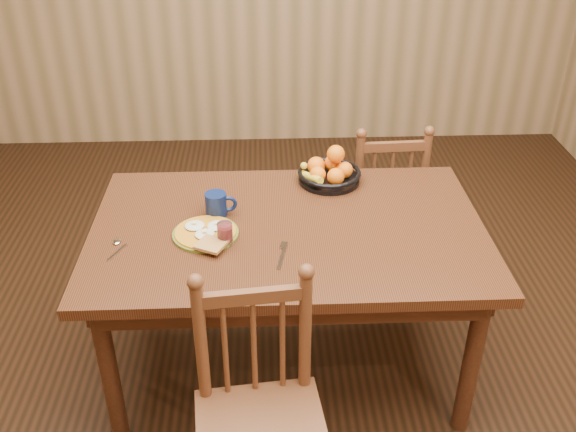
{
  "coord_description": "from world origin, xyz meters",
  "views": [
    {
      "loc": [
        -0.09,
        -2.2,
        2.15
      ],
      "look_at": [
        0.0,
        0.0,
        0.8
      ],
      "focal_mm": 40.0,
      "sensor_mm": 36.0,
      "label": 1
    }
  ],
  "objects_px": {
    "chair_far": "(382,201)",
    "breakfast_plate": "(206,233)",
    "coffee_mug": "(217,204)",
    "fruit_bowl": "(329,172)",
    "dining_table": "(288,244)",
    "chair_near": "(260,419)"
  },
  "relations": [
    {
      "from": "chair_far",
      "to": "fruit_bowl",
      "type": "distance_m",
      "value": 0.6
    },
    {
      "from": "breakfast_plate",
      "to": "fruit_bowl",
      "type": "distance_m",
      "value": 0.69
    },
    {
      "from": "chair_near",
      "to": "coffee_mug",
      "type": "bearing_deg",
      "value": 95.07
    },
    {
      "from": "chair_far",
      "to": "coffee_mug",
      "type": "height_order",
      "value": "chair_far"
    },
    {
      "from": "chair_near",
      "to": "breakfast_plate",
      "type": "bearing_deg",
      "value": 100.65
    },
    {
      "from": "dining_table",
      "to": "coffee_mug",
      "type": "distance_m",
      "value": 0.34
    },
    {
      "from": "chair_far",
      "to": "coffee_mug",
      "type": "bearing_deg",
      "value": 34.45
    },
    {
      "from": "chair_near",
      "to": "chair_far",
      "type": "bearing_deg",
      "value": 59.62
    },
    {
      "from": "dining_table",
      "to": "chair_near",
      "type": "xyz_separation_m",
      "value": [
        -0.12,
        -0.73,
        -0.21
      ]
    },
    {
      "from": "chair_far",
      "to": "chair_near",
      "type": "bearing_deg",
      "value": 63.09
    },
    {
      "from": "chair_far",
      "to": "breakfast_plate",
      "type": "distance_m",
      "value": 1.21
    },
    {
      "from": "chair_far",
      "to": "breakfast_plate",
      "type": "xyz_separation_m",
      "value": [
        -0.86,
        -0.79,
        0.33
      ]
    },
    {
      "from": "chair_near",
      "to": "breakfast_plate",
      "type": "xyz_separation_m",
      "value": [
        -0.2,
        0.68,
        0.3
      ]
    },
    {
      "from": "chair_near",
      "to": "fruit_bowl",
      "type": "bearing_deg",
      "value": 67.46
    },
    {
      "from": "dining_table",
      "to": "chair_far",
      "type": "xyz_separation_m",
      "value": [
        0.53,
        0.73,
        -0.23
      ]
    },
    {
      "from": "chair_far",
      "to": "fruit_bowl",
      "type": "xyz_separation_m",
      "value": [
        -0.33,
        -0.35,
        0.36
      ]
    },
    {
      "from": "chair_far",
      "to": "coffee_mug",
      "type": "relative_size",
      "value": 6.67
    },
    {
      "from": "breakfast_plate",
      "to": "fruit_bowl",
      "type": "relative_size",
      "value": 1.05
    },
    {
      "from": "dining_table",
      "to": "coffee_mug",
      "type": "xyz_separation_m",
      "value": [
        -0.29,
        0.11,
        0.14
      ]
    },
    {
      "from": "breakfast_plate",
      "to": "fruit_bowl",
      "type": "height_order",
      "value": "fruit_bowl"
    },
    {
      "from": "coffee_mug",
      "to": "fruit_bowl",
      "type": "xyz_separation_m",
      "value": [
        0.49,
        0.28,
        -0.0
      ]
    },
    {
      "from": "coffee_mug",
      "to": "chair_near",
      "type": "bearing_deg",
      "value": -78.74
    }
  ]
}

